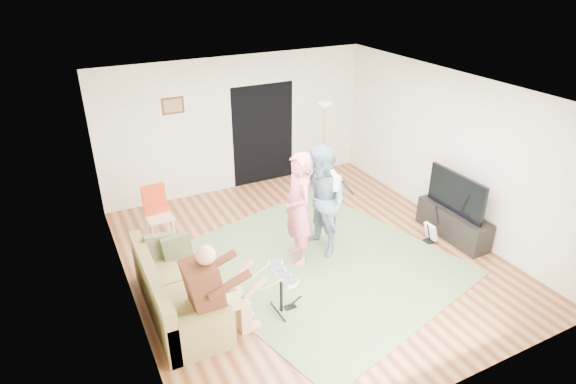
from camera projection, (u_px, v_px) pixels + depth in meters
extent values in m
plane|color=brown|center=(310.00, 256.00, 7.79)|extent=(6.00, 6.00, 0.00)
plane|color=white|center=(314.00, 92.00, 6.59)|extent=(6.00, 6.00, 0.00)
plane|color=brown|center=(117.00, 202.00, 6.15)|extent=(0.00, 2.05, 2.05)
plane|color=black|center=(263.00, 135.00, 9.94)|extent=(2.10, 0.00, 2.10)
cube|color=#3F2314|center=(173.00, 106.00, 8.83)|extent=(0.42, 0.03, 0.32)
cube|color=#566B41|center=(320.00, 262.00, 7.62)|extent=(4.38, 4.64, 0.02)
cube|color=olive|center=(181.00, 298.00, 6.53)|extent=(0.82, 1.64, 0.40)
cube|color=olive|center=(154.00, 293.00, 6.30)|extent=(0.15, 2.02, 0.82)
cube|color=olive|center=(164.00, 259.00, 7.23)|extent=(0.82, 0.19, 0.58)
cube|color=olive|center=(201.00, 336.00, 5.76)|extent=(0.82, 0.19, 0.58)
cube|color=#542917|center=(203.00, 285.00, 5.81)|extent=(0.37, 0.49, 0.62)
sphere|color=tan|center=(206.00, 255.00, 5.65)|extent=(0.24, 0.24, 0.24)
cylinder|color=black|center=(281.00, 292.00, 6.45)|extent=(0.04, 0.04, 0.60)
cube|color=white|center=(281.00, 275.00, 6.32)|extent=(0.12, 0.60, 0.04)
imported|color=#E96583|center=(298.00, 210.00, 7.30)|extent=(0.50, 0.70, 1.83)
imported|color=#6A8A9B|center=(322.00, 202.00, 7.52)|extent=(0.80, 0.97, 1.83)
cube|color=black|center=(429.00, 241.00, 8.18)|extent=(0.19, 0.16, 0.03)
cube|color=silver|center=(431.00, 232.00, 8.10)|extent=(0.15, 0.23, 0.30)
cylinder|color=black|center=(437.00, 214.00, 7.99)|extent=(0.16, 0.04, 0.40)
cylinder|color=black|center=(322.00, 188.00, 10.03)|extent=(0.33, 0.33, 0.03)
cylinder|color=#A57E46|center=(323.00, 149.00, 9.64)|extent=(0.04, 0.04, 1.73)
cone|color=white|center=(325.00, 106.00, 9.25)|extent=(0.29, 0.29, 0.12)
cube|color=#D8BA8C|center=(159.00, 218.00, 8.05)|extent=(0.43, 0.43, 0.04)
cube|color=red|center=(154.00, 196.00, 8.05)|extent=(0.39, 0.10, 0.41)
cube|color=black|center=(453.00, 224.00, 8.24)|extent=(0.40, 1.40, 0.50)
cube|color=black|center=(456.00, 193.00, 7.96)|extent=(0.06, 1.20, 0.67)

